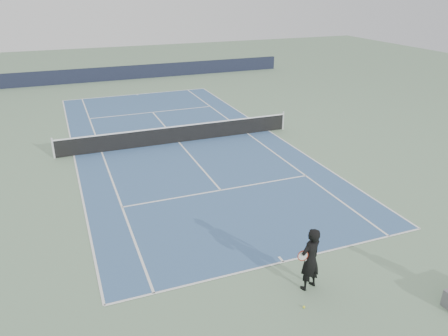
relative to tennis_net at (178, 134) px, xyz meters
name	(u,v)px	position (x,y,z in m)	size (l,w,h in m)	color
ground	(179,142)	(0.00, 0.00, -0.50)	(80.00, 80.00, 0.00)	gray
court_surface	(179,142)	(0.00, 0.00, -0.50)	(10.97, 23.77, 0.01)	#395A87
tennis_net	(178,134)	(0.00, 0.00, 0.00)	(12.90, 0.10, 1.07)	silver
windscreen_far	(123,73)	(0.00, 17.88, 0.10)	(30.00, 0.25, 1.20)	black
tennis_player	(310,259)	(0.07, -13.21, 0.46)	(0.87, 0.71, 1.93)	black
tennis_ball	(304,307)	(-0.48, -13.93, -0.47)	(0.07, 0.07, 0.07)	yellow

